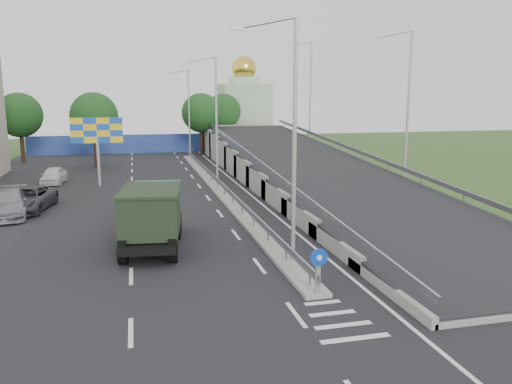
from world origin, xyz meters
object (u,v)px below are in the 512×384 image
object	(u,v)px
parked_car_d	(8,204)
parked_car_e	(53,176)
lamp_post_far	(187,108)
church	(244,109)
sign_bollard	(318,271)
lamp_post_mid	(214,114)
dump_truck	(153,213)
billboard	(97,134)
parked_car_c	(27,199)
lamp_post_near	(290,129)

from	to	relation	value
parked_car_d	parked_car_e	world-z (taller)	parked_car_d
lamp_post_far	church	size ratio (longest dim) A/B	0.73
sign_bollard	lamp_post_mid	size ratio (longest dim) A/B	0.17
lamp_post_mid	dump_truck	size ratio (longest dim) A/B	1.44
lamp_post_mid	church	xyz separation A→B (m)	(9.89, 34.00, -0.50)
church	lamp_post_far	bearing A→B (deg)	-125.24
sign_bollard	parked_car_e	size ratio (longest dim) A/B	0.41
billboard	parked_car_c	size ratio (longest dim) A/B	1.01
church	parked_car_c	size ratio (longest dim) A/B	2.52
sign_bollard	parked_car_d	bearing A→B (deg)	130.27
sign_bollard	lamp_post_far	bearing A→B (deg)	89.86
lamp_post_mid	parked_car_d	distance (m)	16.57
billboard	parked_car_e	distance (m)	5.52
lamp_post_near	parked_car_d	xyz separation A→B (m)	(-13.81, 12.35, -5.01)
sign_bollard	church	xyz separation A→B (m)	(10.00, 57.83, 4.28)
dump_truck	lamp_post_far	bearing A→B (deg)	88.74
lamp_post_mid	parked_car_c	size ratio (longest dim) A/B	1.84
lamp_post_mid	lamp_post_far	xyz separation A→B (m)	(0.00, 20.00, 0.00)
lamp_post_near	lamp_post_mid	bearing A→B (deg)	90.00
dump_truck	parked_car_c	size ratio (longest dim) A/B	1.28
sign_bollard	lamp_post_near	bearing A→B (deg)	88.36
sign_bollard	parked_car_e	bearing A→B (deg)	114.67
lamp_post_far	parked_car_d	world-z (taller)	lamp_post_far
church	parked_car_d	size ratio (longest dim) A/B	2.52
lamp_post_mid	church	world-z (taller)	church
lamp_post_mid	church	distance (m)	35.41
dump_truck	lamp_post_near	bearing A→B (deg)	-29.46
church	dump_truck	xyz separation A→B (m)	(-15.41, -49.85, -3.67)
lamp_post_near	parked_car_e	bearing A→B (deg)	118.24
parked_car_e	parked_car_c	bearing A→B (deg)	-86.73
lamp_post_near	billboard	distance (m)	23.87
church	parked_car_e	size ratio (longest dim) A/B	3.38
lamp_post_mid	dump_truck	distance (m)	17.29
church	dump_truck	size ratio (longest dim) A/B	1.97
billboard	parked_car_c	distance (m)	9.80
lamp_post_mid	parked_car_e	world-z (taller)	lamp_post_mid
church	parked_car_d	distance (m)	48.14
dump_truck	parked_car_e	distance (m)	21.19
parked_car_d	lamp_post_far	bearing A→B (deg)	56.03
sign_bollard	parked_car_e	world-z (taller)	sign_bollard
parked_car_e	lamp_post_near	bearing A→B (deg)	-58.04
lamp_post_near	dump_truck	xyz separation A→B (m)	(-5.52, 4.15, -4.17)
parked_car_e	sign_bollard	bearing A→B (deg)	-61.61
lamp_post_mid	lamp_post_far	bearing A→B (deg)	90.00
sign_bollard	church	world-z (taller)	church
sign_bollard	lamp_post_near	distance (m)	6.12
lamp_post_mid	parked_car_d	size ratio (longest dim) A/B	1.84
lamp_post_mid	billboard	world-z (taller)	lamp_post_mid
parked_car_c	church	bearing A→B (deg)	68.46
church	lamp_post_near	bearing A→B (deg)	-100.38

